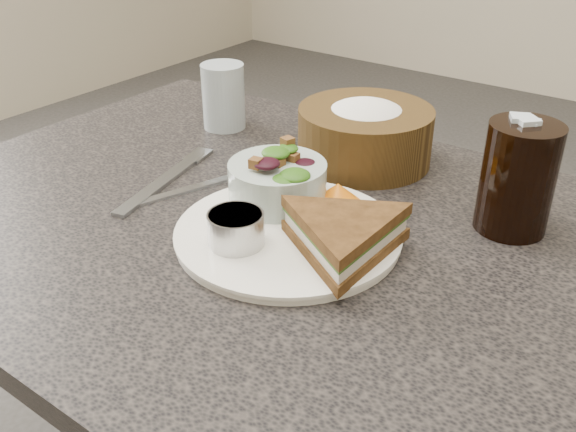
{
  "coord_description": "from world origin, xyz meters",
  "views": [
    {
      "loc": [
        0.42,
        -0.54,
        1.14
      ],
      "look_at": [
        0.03,
        -0.02,
        0.78
      ],
      "focal_mm": 40.0,
      "sensor_mm": 36.0,
      "label": 1
    }
  ],
  "objects_px": {
    "dinner_plate": "(288,234)",
    "sandwich": "(343,236)",
    "salad_bowl": "(277,176)",
    "water_glass": "(223,96)",
    "cola_glass": "(519,174)",
    "bread_basket": "(365,126)",
    "dressing_ramekin": "(236,229)"
  },
  "relations": [
    {
      "from": "sandwich",
      "to": "dressing_ramekin",
      "type": "relative_size",
      "value": 2.67
    },
    {
      "from": "salad_bowl",
      "to": "water_glass",
      "type": "distance_m",
      "value": 0.3
    },
    {
      "from": "dinner_plate",
      "to": "cola_glass",
      "type": "height_order",
      "value": "cola_glass"
    },
    {
      "from": "dinner_plate",
      "to": "cola_glass",
      "type": "relative_size",
      "value": 1.82
    },
    {
      "from": "sandwich",
      "to": "water_glass",
      "type": "bearing_deg",
      "value": 179.53
    },
    {
      "from": "dinner_plate",
      "to": "sandwich",
      "type": "distance_m",
      "value": 0.08
    },
    {
      "from": "salad_bowl",
      "to": "sandwich",
      "type": "bearing_deg",
      "value": -22.96
    },
    {
      "from": "cola_glass",
      "to": "water_glass",
      "type": "relative_size",
      "value": 1.38
    },
    {
      "from": "dinner_plate",
      "to": "sandwich",
      "type": "bearing_deg",
      "value": -3.91
    },
    {
      "from": "dressing_ramekin",
      "to": "cola_glass",
      "type": "bearing_deg",
      "value": 46.02
    },
    {
      "from": "bread_basket",
      "to": "cola_glass",
      "type": "xyz_separation_m",
      "value": [
        0.24,
        -0.06,
        0.02
      ]
    },
    {
      "from": "dressing_ramekin",
      "to": "bread_basket",
      "type": "height_order",
      "value": "bread_basket"
    },
    {
      "from": "dinner_plate",
      "to": "water_glass",
      "type": "relative_size",
      "value": 2.5
    },
    {
      "from": "bread_basket",
      "to": "water_glass",
      "type": "distance_m",
      "value": 0.25
    },
    {
      "from": "dinner_plate",
      "to": "salad_bowl",
      "type": "bearing_deg",
      "value": 136.67
    },
    {
      "from": "dressing_ramekin",
      "to": "cola_glass",
      "type": "xyz_separation_m",
      "value": [
        0.23,
        0.24,
        0.04
      ]
    },
    {
      "from": "sandwich",
      "to": "salad_bowl",
      "type": "bearing_deg",
      "value": -171.79
    },
    {
      "from": "sandwich",
      "to": "salad_bowl",
      "type": "xyz_separation_m",
      "value": [
        -0.13,
        0.06,
        0.01
      ]
    },
    {
      "from": "salad_bowl",
      "to": "dressing_ramekin",
      "type": "xyz_separation_m",
      "value": [
        0.02,
        -0.11,
        -0.02
      ]
    },
    {
      "from": "sandwich",
      "to": "cola_glass",
      "type": "distance_m",
      "value": 0.22
    },
    {
      "from": "dressing_ramekin",
      "to": "bread_basket",
      "type": "distance_m",
      "value": 0.3
    },
    {
      "from": "dressing_ramekin",
      "to": "sandwich",
      "type": "bearing_deg",
      "value": 26.53
    },
    {
      "from": "dinner_plate",
      "to": "sandwich",
      "type": "xyz_separation_m",
      "value": [
        0.08,
        -0.01,
        0.03
      ]
    },
    {
      "from": "salad_bowl",
      "to": "bread_basket",
      "type": "relative_size",
      "value": 0.64
    },
    {
      "from": "dinner_plate",
      "to": "dressing_ramekin",
      "type": "height_order",
      "value": "dressing_ramekin"
    },
    {
      "from": "dinner_plate",
      "to": "dressing_ramekin",
      "type": "distance_m",
      "value": 0.07
    },
    {
      "from": "dinner_plate",
      "to": "bread_basket",
      "type": "distance_m",
      "value": 0.25
    },
    {
      "from": "salad_bowl",
      "to": "bread_basket",
      "type": "bearing_deg",
      "value": 86.1
    },
    {
      "from": "sandwich",
      "to": "dressing_ramekin",
      "type": "bearing_deg",
      "value": -122.3
    },
    {
      "from": "cola_glass",
      "to": "water_glass",
      "type": "xyz_separation_m",
      "value": [
        -0.49,
        0.05,
        -0.02
      ]
    },
    {
      "from": "sandwich",
      "to": "water_glass",
      "type": "relative_size",
      "value": 1.63
    },
    {
      "from": "dressing_ramekin",
      "to": "water_glass",
      "type": "height_order",
      "value": "water_glass"
    }
  ]
}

